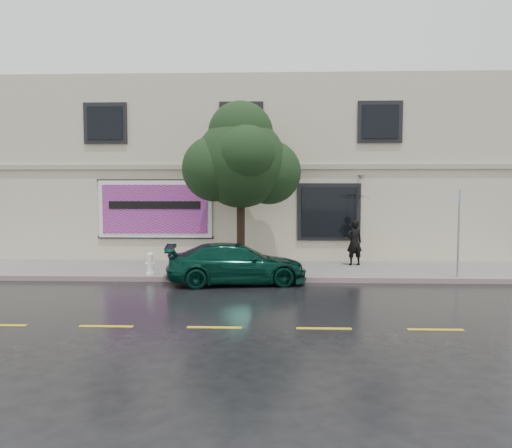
{
  "coord_description": "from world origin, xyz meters",
  "views": [
    {
      "loc": [
        1.2,
        -13.32,
        2.78
      ],
      "look_at": [
        0.63,
        2.2,
        1.7
      ],
      "focal_mm": 35.0,
      "sensor_mm": 36.0,
      "label": 1
    }
  ],
  "objects_px": {
    "car": "(236,264)",
    "pedestrian": "(354,242)",
    "street_tree": "(241,163)",
    "fire_hydrant": "(150,264)"
  },
  "relations": [
    {
      "from": "street_tree",
      "to": "car",
      "type": "bearing_deg",
      "value": -90.14
    },
    {
      "from": "car",
      "to": "street_tree",
      "type": "height_order",
      "value": "street_tree"
    },
    {
      "from": "car",
      "to": "pedestrian",
      "type": "relative_size",
      "value": 2.59
    },
    {
      "from": "pedestrian",
      "to": "fire_hydrant",
      "type": "xyz_separation_m",
      "value": [
        -6.6,
        -2.15,
        -0.45
      ]
    },
    {
      "from": "car",
      "to": "fire_hydrant",
      "type": "height_order",
      "value": "car"
    },
    {
      "from": "street_tree",
      "to": "fire_hydrant",
      "type": "xyz_separation_m",
      "value": [
        -2.71,
        -1.28,
        -3.15
      ]
    },
    {
      "from": "pedestrian",
      "to": "street_tree",
      "type": "height_order",
      "value": "street_tree"
    },
    {
      "from": "street_tree",
      "to": "fire_hydrant",
      "type": "relative_size",
      "value": 7.17
    },
    {
      "from": "pedestrian",
      "to": "car",
      "type": "bearing_deg",
      "value": 18.23
    },
    {
      "from": "car",
      "to": "street_tree",
      "type": "xyz_separation_m",
      "value": [
        0.0,
        1.88,
        3.04
      ]
    }
  ]
}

